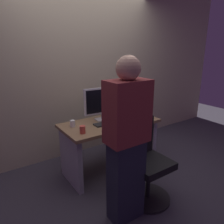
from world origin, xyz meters
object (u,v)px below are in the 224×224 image
keyboard (109,123)px  cup_near_keyboard (83,130)px  desk (110,137)px  person_at_desk (127,142)px  cup_by_monitor (73,124)px  cell_phone (143,118)px  mouse (128,118)px  office_chair (145,164)px  book_stack (128,109)px  monitor (103,102)px

keyboard → cup_near_keyboard: bearing=-166.1°
desk → person_at_desk: bearing=-114.0°
cup_by_monitor → cell_phone: 0.99m
mouse → keyboard: bearing=-178.8°
keyboard → mouse: (0.33, 0.01, 0.01)m
mouse → cell_phone: bearing=-31.6°
keyboard → cup_near_keyboard: 0.46m
office_chair → book_stack: (0.45, 0.89, 0.37)m
office_chair → mouse: bearing=67.1°
keyboard → cell_phone: keyboard is taller
desk → keyboard: keyboard is taller
person_at_desk → keyboard: bearing=67.3°
mouse → book_stack: book_stack is taller
keyboard → office_chair: bearing=-86.1°
book_stack → cup_by_monitor: bearing=-176.7°
person_at_desk → monitor: (0.34, 0.97, 0.14)m
book_stack → person_at_desk: bearing=-129.3°
desk → book_stack: bearing=20.1°
desk → cup_by_monitor: cup_by_monitor is taller
desk → book_stack: book_stack is taller
office_chair → book_stack: size_ratio=4.44×
office_chair → cup_by_monitor: bearing=120.6°
monitor → cup_near_keyboard: size_ratio=5.88×
keyboard → book_stack: bearing=24.1°
person_at_desk → mouse: (0.66, 0.80, -0.10)m
desk → cup_near_keyboard: size_ratio=14.36×
office_chair → monitor: monitor is taller
monitor → cup_by_monitor: bearing=-178.2°
mouse → monitor: bearing=151.9°
desk → mouse: (0.28, -0.05, 0.25)m
office_chair → mouse: 0.80m
person_at_desk → book_stack: 1.31m
office_chair → person_at_desk: person_at_desk is taller
office_chair → keyboard: (-0.04, 0.67, 0.31)m
mouse → cup_near_keyboard: (-0.78, -0.11, 0.03)m
monitor → cell_phone: monitor is taller
cup_near_keyboard → book_stack: book_stack is taller
cell_phone → cup_by_monitor: bearing=169.9°
cup_near_keyboard → cell_phone: cup_near_keyboard is taller
cup_near_keyboard → cell_phone: 0.95m
office_chair → monitor: 1.02m
keyboard → cup_near_keyboard: cup_near_keyboard is taller
cup_by_monitor → cell_phone: size_ratio=0.58×
desk → keyboard: size_ratio=3.07×
person_at_desk → cell_phone: size_ratio=11.38×
cell_phone → office_chair: bearing=-123.6°
office_chair → cell_phone: size_ratio=6.53×
monitor → mouse: bearing=-28.1°
cell_phone → cup_near_keyboard: bearing=-174.3°
cup_near_keyboard → keyboard: bearing=13.5°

